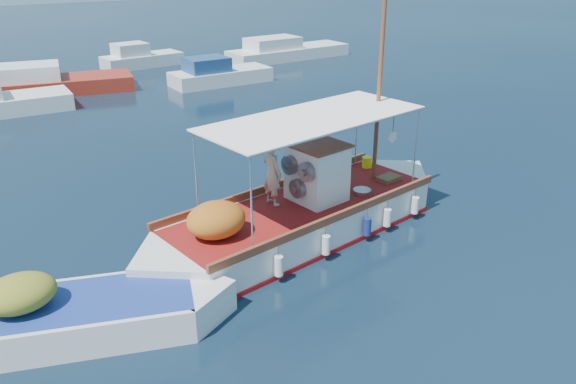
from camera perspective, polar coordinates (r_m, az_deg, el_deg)
ground at (r=15.13m, az=3.26°, el=-5.28°), size 160.00×160.00×0.00m
fishing_caique at (r=15.29m, az=1.31°, el=-2.58°), size 10.18×3.91×6.29m
dinghy at (r=12.53m, az=-21.47°, el=-11.93°), size 6.47×3.33×1.66m
bg_boat_n at (r=33.80m, az=-23.17°, el=10.05°), size 8.66×4.22×1.80m
bg_boat_ne at (r=33.62m, az=-7.12°, el=11.67°), size 5.88×2.31×1.80m
bg_boat_e at (r=41.34m, az=-0.27°, el=14.04°), size 9.26×3.15×1.80m
bg_boat_far_n at (r=39.74m, az=-14.80°, el=12.90°), size 5.40×2.57×1.80m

